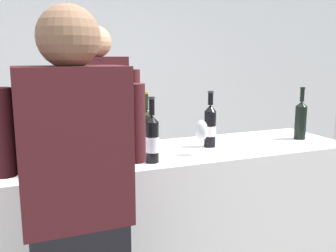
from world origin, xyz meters
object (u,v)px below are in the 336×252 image
at_px(wine_bottle_5, 152,139).
at_px(wine_glass, 201,132).
at_px(ice_bucket, 50,149).
at_px(wine_bottle_2, 115,130).
at_px(wine_bottle_4, 20,141).
at_px(wine_bottle_0, 146,129).
at_px(wine_bottle_1, 301,119).
at_px(person_server, 99,152).
at_px(person_guest, 78,237).
at_px(wine_bottle_3, 210,125).

xyz_separation_m(wine_bottle_5, wine_glass, (0.30, 0.03, 0.01)).
bearing_deg(ice_bucket, wine_bottle_2, 32.67).
bearing_deg(wine_bottle_4, wine_bottle_5, -18.43).
relative_size(wine_bottle_0, wine_bottle_1, 0.98).
bearing_deg(ice_bucket, person_server, 62.19).
relative_size(ice_bucket, person_guest, 0.13).
bearing_deg(wine_glass, ice_bucket, 179.11).
bearing_deg(wine_bottle_4, person_guest, -74.80).
bearing_deg(person_server, wine_bottle_5, -80.66).
xyz_separation_m(wine_bottle_4, person_server, (0.51, 0.55, -0.24)).
xyz_separation_m(wine_bottle_0, person_guest, (-0.53, -0.75, -0.24)).
height_order(wine_bottle_2, wine_bottle_4, wine_bottle_4).
height_order(wine_glass, person_server, person_server).
distance_m(wine_glass, ice_bucket, 0.81).
bearing_deg(wine_bottle_0, person_guest, -125.05).
bearing_deg(wine_bottle_2, person_guest, -114.06).
xyz_separation_m(wine_bottle_5, person_server, (-0.13, 0.76, -0.25)).
xyz_separation_m(wine_bottle_4, wine_glass, (0.94, -0.18, 0.01)).
distance_m(wine_bottle_1, wine_bottle_4, 1.74).
distance_m(wine_bottle_2, wine_bottle_4, 0.51).
relative_size(wine_bottle_4, wine_bottle_5, 0.99).
height_order(wine_bottle_1, wine_bottle_2, wine_bottle_1).
height_order(ice_bucket, person_guest, person_guest).
height_order(wine_bottle_2, ice_bucket, wine_bottle_2).
height_order(wine_glass, ice_bucket, ice_bucket).
distance_m(wine_bottle_3, person_server, 0.84).
bearing_deg(ice_bucket, wine_bottle_3, 8.67).
bearing_deg(wine_bottle_1, ice_bucket, -176.00).
xyz_separation_m(ice_bucket, person_guest, (0.05, -0.50, -0.23)).
bearing_deg(wine_bottle_3, ice_bucket, -171.33).
height_order(wine_bottle_5, ice_bucket, wine_bottle_5).
distance_m(wine_bottle_2, wine_bottle_5, 0.32).
distance_m(wine_bottle_0, wine_bottle_5, 0.31).
height_order(wine_bottle_3, person_server, person_server).
bearing_deg(wine_bottle_4, wine_bottle_0, 7.28).
height_order(wine_bottle_3, person_guest, person_guest).
bearing_deg(person_server, wine_bottle_3, -45.34).
distance_m(wine_bottle_4, person_guest, 0.73).
bearing_deg(person_guest, wine_glass, 32.46).
bearing_deg(person_guest, wine_bottle_0, 54.95).
distance_m(wine_bottle_5, wine_glass, 0.31).
distance_m(wine_bottle_4, wine_bottle_5, 0.67).
distance_m(wine_bottle_4, wine_glass, 0.96).
xyz_separation_m(wine_glass, person_server, (-0.43, 0.73, -0.25)).
height_order(wine_bottle_0, wine_bottle_2, wine_bottle_0).
bearing_deg(wine_bottle_5, wine_bottle_0, 76.85).
bearing_deg(wine_bottle_1, wine_bottle_0, 172.13).
relative_size(wine_bottle_2, wine_bottle_5, 0.98).
relative_size(wine_bottle_3, person_guest, 0.20).
relative_size(wine_bottle_5, person_guest, 0.21).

